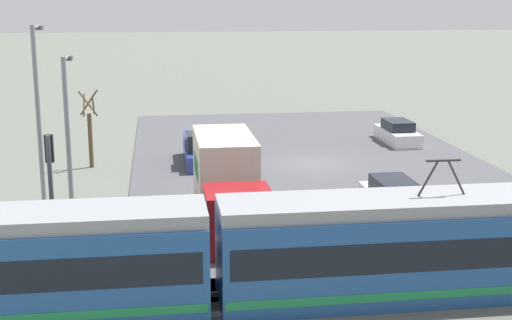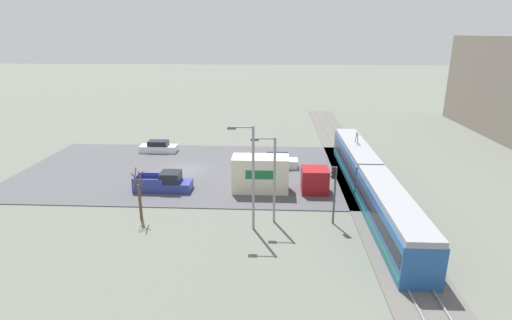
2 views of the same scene
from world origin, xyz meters
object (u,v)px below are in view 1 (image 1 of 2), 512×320
object	(u,v)px
box_truck	(227,183)
street_lamp_near_crossing	(39,108)
traffic_light_pole	(51,183)
light_rail_tram	(213,257)
sedan_car_0	(393,200)
pickup_truck	(203,151)
street_lamp_mid_block	(68,129)
sedan_car_1	(397,133)
street_tree	(90,133)

from	to	relation	value
box_truck	street_lamp_near_crossing	world-z (taller)	street_lamp_near_crossing
traffic_light_pole	light_rail_tram	bearing A→B (deg)	142.24
sedan_car_0	street_lamp_near_crossing	distance (m)	15.60
pickup_truck	street_lamp_mid_block	bearing A→B (deg)	59.47
sedan_car_0	sedan_car_1	distance (m)	16.05
sedan_car_0	sedan_car_1	xyz separation A→B (m)	(-5.40, -15.11, -0.06)
sedan_car_1	street_lamp_mid_block	world-z (taller)	street_lamp_mid_block
street_lamp_mid_block	light_rail_tram	bearing A→B (deg)	119.92
street_tree	pickup_truck	bearing A→B (deg)	177.88
sedan_car_0	street_lamp_near_crossing	xyz separation A→B (m)	(14.94, -2.06, 3.99)
box_truck	street_tree	xyz separation A→B (m)	(6.56, -10.70, 0.32)
traffic_light_pole	street_lamp_near_crossing	distance (m)	6.73
street_tree	street_lamp_mid_block	distance (m)	10.78
street_tree	box_truck	bearing A→B (deg)	121.52
pickup_truck	sedan_car_0	size ratio (longest dim) A/B	1.18
sedan_car_0	traffic_light_pole	bearing A→B (deg)	17.66
sedan_car_0	traffic_light_pole	size ratio (longest dim) A/B	0.96
traffic_light_pole	street_lamp_mid_block	xyz separation A→B (m)	(-0.08, -4.86, 1.00)
street_lamp_near_crossing	street_lamp_mid_block	world-z (taller)	street_lamp_near_crossing
street_tree	street_lamp_near_crossing	xyz separation A→B (m)	(1.21, 9.02, 2.75)
sedan_car_1	box_truck	bearing A→B (deg)	-130.46
pickup_truck	street_lamp_near_crossing	world-z (taller)	street_lamp_near_crossing
light_rail_tram	street_tree	bearing A→B (deg)	-74.91
sedan_car_1	street_lamp_mid_block	distance (m)	24.20
box_truck	pickup_truck	size ratio (longest dim) A/B	1.67
traffic_light_pole	street_tree	distance (m)	15.47
light_rail_tram	street_lamp_mid_block	xyz separation A→B (m)	(5.11, -8.88, 2.46)
sedan_car_0	street_lamp_mid_block	size ratio (longest dim) A/B	0.65
pickup_truck	street_tree	bearing A→B (deg)	-2.12
sedan_car_0	sedan_car_1	world-z (taller)	sedan_car_0
box_truck	sedan_car_0	bearing A→B (deg)	176.97
pickup_truck	light_rail_tram	bearing A→B (deg)	87.06
street_lamp_mid_block	street_tree	bearing A→B (deg)	-89.27
street_lamp_mid_block	sedan_car_1	bearing A→B (deg)	-142.43
pickup_truck	sedan_car_1	xyz separation A→B (m)	(-12.89, -4.27, -0.10)
box_truck	sedan_car_1	bearing A→B (deg)	-130.46
traffic_light_pole	street_lamp_near_crossing	bearing A→B (deg)	-78.82
sedan_car_1	street_lamp_mid_block	xyz separation A→B (m)	(18.99, 14.61, 3.44)
street_tree	light_rail_tram	bearing A→B (deg)	105.09
street_tree	sedan_car_1	bearing A→B (deg)	-168.07
sedan_car_0	street_tree	xyz separation A→B (m)	(13.73, -11.08, 1.24)
box_truck	street_lamp_mid_block	bearing A→B (deg)	-1.13
box_truck	sedan_car_1	distance (m)	19.39
street_lamp_mid_block	traffic_light_pole	bearing A→B (deg)	89.07
light_rail_tram	sedan_car_0	size ratio (longest dim) A/B	6.10
box_truck	traffic_light_pole	bearing A→B (deg)	36.04
box_truck	pickup_truck	bearing A→B (deg)	-88.21
sedan_car_0	traffic_light_pole	xyz separation A→B (m)	(13.67, 4.35, 2.39)
pickup_truck	sedan_car_1	size ratio (longest dim) A/B	1.16
pickup_truck	street_tree	distance (m)	6.35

